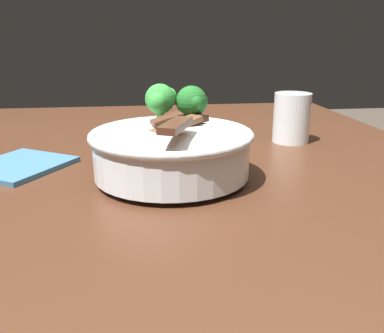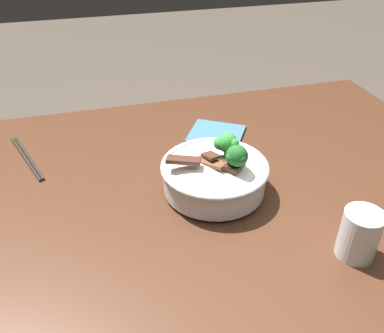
{
  "view_description": "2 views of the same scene",
  "coord_description": "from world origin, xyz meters",
  "px_view_note": "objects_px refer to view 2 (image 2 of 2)",
  "views": [
    {
      "loc": [
        0.61,
        -0.05,
        1.03
      ],
      "look_at": [
        0.06,
        0.03,
        0.85
      ],
      "focal_mm": 38.78,
      "sensor_mm": 36.0,
      "label": 1
    },
    {
      "loc": [
        0.27,
        0.7,
        1.39
      ],
      "look_at": [
        0.07,
        -0.02,
        0.88
      ],
      "focal_mm": 38.4,
      "sensor_mm": 36.0,
      "label": 2
    }
  ],
  "objects_px": {
    "drinking_glass": "(359,236)",
    "chopsticks_pair": "(27,158)",
    "rice_bowl": "(215,172)",
    "folded_napkin": "(216,134)"
  },
  "relations": [
    {
      "from": "rice_bowl",
      "to": "drinking_glass",
      "type": "height_order",
      "value": "rice_bowl"
    },
    {
      "from": "chopsticks_pair",
      "to": "folded_napkin",
      "type": "bearing_deg",
      "value": 178.38
    },
    {
      "from": "folded_napkin",
      "to": "chopsticks_pair",
      "type": "bearing_deg",
      "value": -1.62
    },
    {
      "from": "chopsticks_pair",
      "to": "drinking_glass",
      "type": "bearing_deg",
      "value": 140.23
    },
    {
      "from": "drinking_glass",
      "to": "chopsticks_pair",
      "type": "relative_size",
      "value": 0.42
    },
    {
      "from": "drinking_glass",
      "to": "chopsticks_pair",
      "type": "xyz_separation_m",
      "value": [
        0.61,
        -0.51,
        -0.04
      ]
    },
    {
      "from": "chopsticks_pair",
      "to": "rice_bowl",
      "type": "bearing_deg",
      "value": 148.85
    },
    {
      "from": "rice_bowl",
      "to": "drinking_glass",
      "type": "bearing_deg",
      "value": 127.04
    },
    {
      "from": "rice_bowl",
      "to": "chopsticks_pair",
      "type": "relative_size",
      "value": 1.04
    },
    {
      "from": "rice_bowl",
      "to": "folded_napkin",
      "type": "xyz_separation_m",
      "value": [
        -0.08,
        -0.24,
        -0.05
      ]
    }
  ]
}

